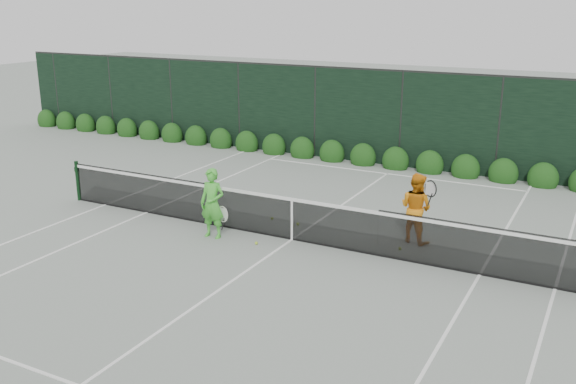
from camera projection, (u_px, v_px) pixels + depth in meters
The scene contains 8 objects.
ground at pixel (292, 240), 14.30m from camera, with size 80.00×80.00×0.00m, color gray.
tennis_net at pixel (291, 217), 14.16m from camera, with size 12.90×0.10×1.07m.
player_woman at pixel (212, 203), 14.25m from camera, with size 0.65×0.42×1.59m.
player_man at pixel (416, 208), 13.99m from camera, with size 0.95×0.80×1.56m.
court_lines at pixel (292, 240), 14.30m from camera, with size 11.03×23.83×0.01m.
windscreen_fence at pixel (223, 209), 11.56m from camera, with size 32.00×21.07×3.06m.
hedge_row at pixel (395, 161), 20.29m from camera, with size 31.66×0.65×0.94m.
tennis_balls at pixel (288, 228), 14.96m from camera, with size 4.81×1.67×0.07m.
Camera 1 is at (6.14, -11.90, 5.13)m, focal length 40.00 mm.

